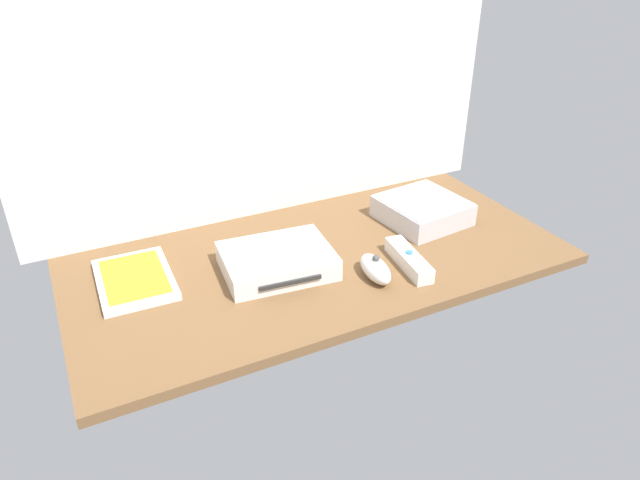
% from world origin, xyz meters
% --- Properties ---
extents(ground_plane, '(1.00, 0.48, 0.02)m').
position_xyz_m(ground_plane, '(0.00, 0.00, -0.01)').
color(ground_plane, brown).
rests_on(ground_plane, ground).
extents(back_wall, '(1.10, 0.01, 0.64)m').
position_xyz_m(back_wall, '(0.00, 0.25, 0.32)').
color(back_wall, white).
rests_on(back_wall, ground).
extents(game_console, '(0.22, 0.18, 0.04)m').
position_xyz_m(game_console, '(-0.10, -0.01, 0.02)').
color(game_console, white).
rests_on(game_console, ground_plane).
extents(mini_computer, '(0.19, 0.19, 0.05)m').
position_xyz_m(mini_computer, '(0.28, 0.04, 0.03)').
color(mini_computer, silver).
rests_on(mini_computer, ground_plane).
extents(game_case, '(0.14, 0.19, 0.02)m').
position_xyz_m(game_case, '(-0.36, 0.07, 0.01)').
color(game_case, white).
rests_on(game_case, ground_plane).
extents(remote_wand, '(0.05, 0.15, 0.03)m').
position_xyz_m(remote_wand, '(0.14, -0.11, 0.02)').
color(remote_wand, white).
rests_on(remote_wand, ground_plane).
extents(remote_nunchuk, '(0.05, 0.10, 0.05)m').
position_xyz_m(remote_nunchuk, '(0.06, -0.12, 0.02)').
color(remote_nunchuk, white).
rests_on(remote_nunchuk, ground_plane).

